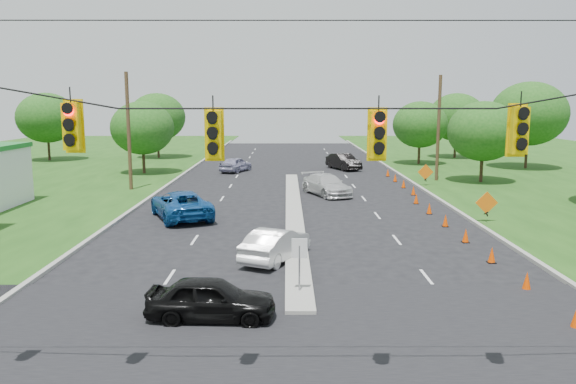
{
  "coord_description": "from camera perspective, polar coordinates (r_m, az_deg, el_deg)",
  "views": [
    {
      "loc": [
        -0.45,
        -12.96,
        6.73
      ],
      "look_at": [
        -0.38,
        11.55,
        2.8
      ],
      "focal_mm": 35.0,
      "sensor_mm": 36.0,
      "label": 1
    }
  ],
  "objects": [
    {
      "name": "ground",
      "position": [
        14.61,
        1.71,
        -18.32
      ],
      "size": [
        160.0,
        160.0,
        0.0
      ],
      "primitive_type": "plane",
      "color": "black",
      "rests_on": "ground"
    },
    {
      "name": "cross_street",
      "position": [
        14.61,
        1.71,
        -18.32
      ],
      "size": [
        160.0,
        14.0,
        0.02
      ],
      "primitive_type": "cube",
      "color": "black",
      "rests_on": "ground"
    },
    {
      "name": "curb_left",
      "position": [
        44.55,
        -12.66,
        0.2
      ],
      "size": [
        0.25,
        110.0,
        0.16
      ],
      "primitive_type": "cube",
      "color": "gray",
      "rests_on": "ground"
    },
    {
      "name": "curb_right",
      "position": [
        44.75,
        13.49,
        0.21
      ],
      "size": [
        0.25,
        110.0,
        0.16
      ],
      "primitive_type": "cube",
      "color": "gray",
      "rests_on": "ground"
    },
    {
      "name": "median",
      "position": [
        34.63,
        0.6,
        -2.1
      ],
      "size": [
        1.0,
        34.0,
        0.18
      ],
      "primitive_type": "cube",
      "color": "gray",
      "rests_on": "ground"
    },
    {
      "name": "median_sign",
      "position": [
        19.69,
        1.17,
        -6.41
      ],
      "size": [
        0.55,
        0.06,
        2.05
      ],
      "color": "gray",
      "rests_on": "ground"
    },
    {
      "name": "signal_span",
      "position": [
        12.1,
        1.73,
        0.74
      ],
      "size": [
        25.6,
        0.32,
        9.0
      ],
      "color": "#422D1C",
      "rests_on": "ground"
    },
    {
      "name": "utility_pole_far_left",
      "position": [
        44.68,
        -15.88,
        5.9
      ],
      "size": [
        0.28,
        0.28,
        9.0
      ],
      "primitive_type": "cylinder",
      "color": "#422D1C",
      "rests_on": "ground"
    },
    {
      "name": "utility_pole_far_right",
      "position": [
        49.73,
        15.04,
        6.23
      ],
      "size": [
        0.28,
        0.28,
        9.0
      ],
      "primitive_type": "cylinder",
      "color": "#422D1C",
      "rests_on": "ground"
    },
    {
      "name": "cone_0",
      "position": [
        19.26,
        27.24,
        -11.29
      ],
      "size": [
        0.32,
        0.32,
        0.7
      ],
      "primitive_type": "cone",
      "color": "#E74000",
      "rests_on": "ground"
    },
    {
      "name": "cone_1",
      "position": [
        22.25,
        23.1,
        -8.31
      ],
      "size": [
        0.32,
        0.32,
        0.7
      ],
      "primitive_type": "cone",
      "color": "#E74000",
      "rests_on": "ground"
    },
    {
      "name": "cone_2",
      "position": [
        25.37,
        20.0,
        -6.02
      ],
      "size": [
        0.32,
        0.32,
        0.7
      ],
      "primitive_type": "cone",
      "color": "#E74000",
      "rests_on": "ground"
    },
    {
      "name": "cone_3",
      "position": [
        28.57,
        17.6,
        -4.23
      ],
      "size": [
        0.32,
        0.32,
        0.7
      ],
      "primitive_type": "cone",
      "color": "#E74000",
      "rests_on": "ground"
    },
    {
      "name": "cone_4",
      "position": [
        31.84,
        15.71,
        -2.8
      ],
      "size": [
        0.32,
        0.32,
        0.7
      ],
      "primitive_type": "cone",
      "color": "#E74000",
      "rests_on": "ground"
    },
    {
      "name": "cone_5",
      "position": [
        35.16,
        14.17,
        -1.63
      ],
      "size": [
        0.32,
        0.32,
        0.7
      ],
      "primitive_type": "cone",
      "color": "#E74000",
      "rests_on": "ground"
    },
    {
      "name": "cone_6",
      "position": [
        38.5,
        12.89,
        -0.66
      ],
      "size": [
        0.32,
        0.32,
        0.7
      ],
      "primitive_type": "cone",
      "color": "#E74000",
      "rests_on": "ground"
    },
    {
      "name": "cone_7",
      "position": [
        42.0,
        12.63,
        0.15
      ],
      "size": [
        0.32,
        0.32,
        0.7
      ],
      "primitive_type": "cone",
      "color": "#E74000",
      "rests_on": "ground"
    },
    {
      "name": "cone_8",
      "position": [
        45.38,
        11.66,
        0.84
      ],
      "size": [
        0.32,
        0.32,
        0.7
      ],
      "primitive_type": "cone",
      "color": "#E74000",
      "rests_on": "ground"
    },
    {
      "name": "cone_9",
      "position": [
        48.78,
        10.83,
        1.43
      ],
      "size": [
        0.32,
        0.32,
        0.7
      ],
      "primitive_type": "cone",
      "color": "#E74000",
      "rests_on": "ground"
    },
    {
      "name": "cone_10",
      "position": [
        52.19,
        10.11,
        1.95
      ],
      "size": [
        0.32,
        0.32,
        0.7
      ],
      "primitive_type": "cone",
      "color": "#E74000",
      "rests_on": "ground"
    },
    {
      "name": "work_sign_1",
      "position": [
        33.42,
        19.53,
        -1.13
      ],
      "size": [
        1.27,
        0.58,
        1.37
      ],
      "color": "black",
      "rests_on": "ground"
    },
    {
      "name": "work_sign_2",
      "position": [
        46.69,
        13.8,
        1.91
      ],
      "size": [
        1.27,
        0.58,
        1.37
      ],
      "color": "black",
      "rests_on": "ground"
    },
    {
      "name": "tree_4",
      "position": [
        70.59,
        -23.3,
        6.94
      ],
      "size": [
        6.72,
        6.72,
        7.84
      ],
      "color": "black",
      "rests_on": "ground"
    },
    {
      "name": "tree_5",
      "position": [
        54.72,
        -14.57,
        6.31
      ],
      "size": [
        5.88,
        5.88,
        6.86
      ],
      "color": "black",
      "rests_on": "ground"
    },
    {
      "name": "tree_6",
      "position": [
        69.74,
        -13.14,
        7.42
      ],
      "size": [
        6.72,
        6.72,
        7.84
      ],
      "color": "black",
      "rests_on": "ground"
    },
    {
      "name": "tree_9",
      "position": [
        49.82,
        19.24,
        5.85
      ],
      "size": [
        5.88,
        5.88,
        6.86
      ],
      "color": "black",
      "rests_on": "ground"
    },
    {
      "name": "tree_10",
      "position": [
        62.0,
        23.28,
        7.31
      ],
      "size": [
        7.56,
        7.56,
        8.82
      ],
      "color": "black",
      "rests_on": "ground"
    },
    {
      "name": "tree_11",
      "position": [
        70.99,
        16.73,
        7.3
      ],
      "size": [
        6.72,
        6.72,
        7.84
      ],
      "color": "black",
      "rests_on": "ground"
    },
    {
      "name": "tree_12",
      "position": [
        62.7,
        13.27,
        6.68
      ],
      "size": [
        5.88,
        5.88,
        6.86
      ],
      "color": "black",
      "rests_on": "ground"
    },
    {
      "name": "black_sedan",
      "position": [
        17.93,
        -7.81,
        -10.7
      ],
      "size": [
        4.08,
        1.79,
        1.37
      ],
      "primitive_type": "imported",
      "rotation": [
        0.0,
        0.0,
        1.53
      ],
      "color": "black",
      "rests_on": "ground"
    },
    {
      "name": "white_sedan",
      "position": [
        24.22,
        -1.26,
        -5.31
      ],
      "size": [
        3.13,
        4.47,
        1.4
      ],
      "primitive_type": "imported",
      "rotation": [
        0.0,
        0.0,
        2.71
      ],
      "color": "silver",
      "rests_on": "ground"
    },
    {
      "name": "blue_pickup",
      "position": [
        33.37,
        -10.83,
        -1.25
      ],
      "size": [
        4.84,
        6.51,
        1.64
      ],
      "primitive_type": "imported",
      "rotation": [
        0.0,
        0.0,
        3.55
      ],
      "color": "#13498C",
      "rests_on": "ground"
    },
    {
      "name": "silver_car_far",
      "position": [
        41.11,
        3.94,
        0.73
      ],
      "size": [
        3.96,
        5.63,
        1.51
      ],
      "primitive_type": "imported",
      "rotation": [
        0.0,
        0.0,
        0.39
      ],
      "color": "#B7B7B7",
      "rests_on": "ground"
    },
    {
      "name": "silver_car_oncoming",
      "position": [
        55.04,
        -5.33,
        2.82
      ],
      "size": [
        3.25,
        4.66,
        1.47
      ],
      "primitive_type": "imported",
      "rotation": [
        0.0,
        0.0,
        2.75
      ],
      "color": "#8C89A7",
      "rests_on": "ground"
    },
    {
      "name": "dark_car_receding",
      "position": [
        56.95,
        5.66,
        3.1
      ],
      "size": [
        3.43,
        5.19,
        1.62
      ],
      "primitive_type": "imported",
      "rotation": [
        0.0,
        0.0,
        0.39
      ],
      "color": "black",
      "rests_on": "ground"
    }
  ]
}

